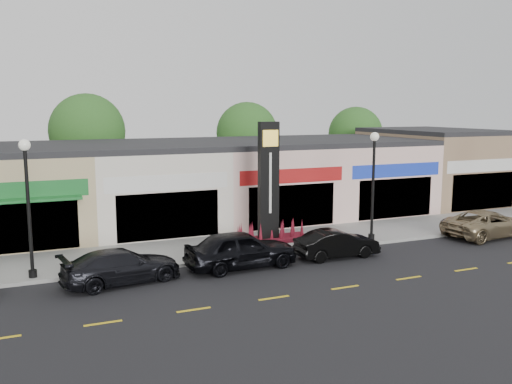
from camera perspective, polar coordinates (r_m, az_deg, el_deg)
ground at (r=22.56m, az=-1.33°, el=-8.71°), size 120.00×120.00×0.00m
sidewalk at (r=26.48m, az=-4.80°, el=-5.91°), size 52.00×4.30×0.15m
curb at (r=24.42m, az=-3.15°, el=-7.16°), size 52.00×0.20×0.15m
shop_beige at (r=31.80m, az=-23.73°, el=0.12°), size 7.00×10.85×4.80m
shop_cream at (r=32.44m, az=-11.29°, el=0.85°), size 7.00×10.01×4.80m
shop_pink_w at (r=34.50m, az=0.17°, el=1.49°), size 7.00×10.01×4.80m
shop_pink_e at (r=37.77m, az=10.00°, el=1.99°), size 7.00×10.01×4.80m
shop_tan at (r=41.93m, az=18.09°, el=2.69°), size 7.00×10.01×5.30m
tree_rear_west at (r=39.75m, az=-17.32°, el=6.14°), size 5.20×5.20×7.83m
tree_rear_mid at (r=42.64m, az=-0.96°, el=6.23°), size 4.80×4.80×7.29m
tree_rear_east at (r=47.29m, az=10.43°, el=6.03°), size 4.60×4.60×6.94m
lamp_west_near at (r=22.77m, az=-22.90°, el=-0.26°), size 0.44×0.44×5.47m
lamp_east_near at (r=27.75m, az=12.25°, el=1.75°), size 0.44×0.44×5.47m
pylon_sign at (r=26.93m, az=1.32°, el=-0.85°), size 4.20×1.30×6.00m
car_dark_sedan at (r=22.01m, az=-13.97°, el=-7.58°), size 2.66×4.91×1.35m
car_black_sedan at (r=23.28m, az=-1.60°, el=-6.05°), size 2.16×4.91×1.64m
car_black_conv at (r=25.21m, az=8.51°, el=-5.40°), size 1.42×3.93×1.29m
car_gold_suv at (r=31.41m, az=23.21°, el=-3.07°), size 2.80×5.32×1.43m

